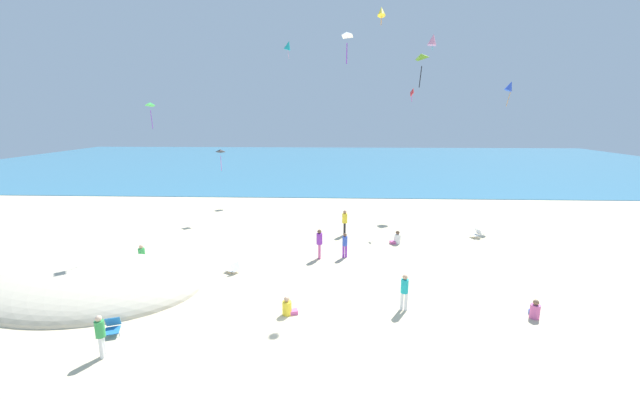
% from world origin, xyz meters
% --- Properties ---
extents(ground_plane, '(120.00, 120.00, 0.00)m').
position_xyz_m(ground_plane, '(0.00, 10.00, 0.00)').
color(ground_plane, beige).
extents(ocean_water, '(120.00, 60.00, 0.05)m').
position_xyz_m(ocean_water, '(0.00, 52.15, 0.03)').
color(ocean_water, teal).
rests_on(ocean_water, ground_plane).
extents(dune_mound, '(9.99, 7.00, 2.16)m').
position_xyz_m(dune_mound, '(-10.28, 2.21, 0.00)').
color(dune_mound, beige).
rests_on(dune_mound, ground_plane).
extents(beach_chair_near_camera, '(0.84, 0.77, 0.53)m').
position_xyz_m(beach_chair_near_camera, '(-4.28, 4.22, 0.22)').
color(beach_chair_near_camera, white).
rests_on(beach_chair_near_camera, ground_plane).
extents(beach_chair_far_right, '(0.70, 0.66, 0.58)m').
position_xyz_m(beach_chair_far_right, '(9.97, 10.48, 0.28)').
color(beach_chair_far_right, white).
rests_on(beach_chair_far_right, ground_plane).
extents(beach_chair_mid_beach, '(0.70, 0.82, 0.58)m').
position_xyz_m(beach_chair_mid_beach, '(-7.19, -1.39, 0.26)').
color(beach_chair_mid_beach, '#2370B2').
rests_on(beach_chair_mid_beach, ground_plane).
extents(person_0, '(0.70, 0.46, 0.82)m').
position_xyz_m(person_0, '(4.61, 9.07, 0.30)').
color(person_0, white).
rests_on(person_0, ground_plane).
extents(person_1, '(0.37, 0.37, 1.53)m').
position_xyz_m(person_1, '(3.62, 0.77, 0.88)').
color(person_1, white).
rests_on(person_1, ground_plane).
extents(person_2, '(0.35, 0.35, 1.66)m').
position_xyz_m(person_2, '(-0.04, 6.37, 0.96)').
color(person_2, '#D8599E').
rests_on(person_2, ground_plane).
extents(person_3, '(0.35, 0.35, 1.48)m').
position_xyz_m(person_3, '(-6.72, -2.75, 0.85)').
color(person_3, white).
rests_on(person_3, ground_plane).
extents(person_4, '(0.49, 0.67, 0.77)m').
position_xyz_m(person_4, '(8.62, 0.39, 0.28)').
color(person_4, '#D8599E').
rests_on(person_4, ground_plane).
extents(person_5, '(0.36, 0.36, 1.40)m').
position_xyz_m(person_5, '(1.36, 6.56, 0.81)').
color(person_5, purple).
rests_on(person_5, ground_plane).
extents(person_6, '(0.51, 0.66, 0.74)m').
position_xyz_m(person_6, '(-9.92, 6.03, 0.27)').
color(person_6, green).
rests_on(person_6, ground_plane).
extents(person_7, '(0.36, 0.36, 1.69)m').
position_xyz_m(person_7, '(1.44, 10.64, 0.98)').
color(person_7, black).
rests_on(person_7, ground_plane).
extents(person_8, '(0.68, 0.49, 0.77)m').
position_xyz_m(person_8, '(-1.02, 0.22, 0.29)').
color(person_8, yellow).
rests_on(person_8, ground_plane).
extents(kite_pink, '(1.00, 0.90, 1.34)m').
position_xyz_m(kite_pink, '(8.96, 21.37, 14.04)').
color(kite_pink, pink).
extents(kite_yellow, '(0.41, 0.54, 0.90)m').
position_xyz_m(kite_yellow, '(2.96, 6.51, 12.64)').
color(kite_yellow, yellow).
extents(kite_red, '(0.21, 0.57, 0.93)m').
position_xyz_m(kite_red, '(6.21, 14.95, 9.32)').
color(kite_red, red).
extents(kite_black, '(0.63, 0.53, 1.68)m').
position_xyz_m(kite_black, '(-7.87, 14.94, 5.13)').
color(kite_black, black).
extents(kite_lime, '(0.59, 0.62, 1.21)m').
position_xyz_m(kite_lime, '(3.76, 0.76, 9.73)').
color(kite_lime, '#99DB33').
extents(kite_white, '(0.49, 0.49, 1.00)m').
position_xyz_m(kite_white, '(1.12, -0.63, 10.20)').
color(kite_white, white).
extents(kite_green, '(0.51, 0.43, 1.36)m').
position_xyz_m(kite_green, '(-8.57, 5.96, 8.26)').
color(kite_green, green).
extents(kite_blue, '(0.80, 0.62, 1.90)m').
position_xyz_m(kite_blue, '(13.79, 16.73, 9.90)').
color(kite_blue, blue).
extents(kite_teal, '(0.91, 0.74, 1.72)m').
position_xyz_m(kite_teal, '(-3.93, 25.75, 14.42)').
color(kite_teal, '#1EADAD').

